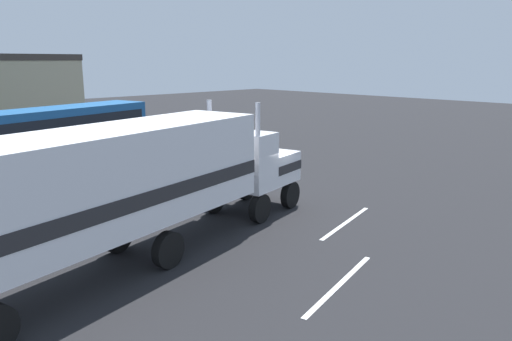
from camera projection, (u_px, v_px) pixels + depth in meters
The scene contains 6 objects.
ground_plane at pixel (255, 210), 20.07m from camera, with size 120.00×120.00×0.00m, color #232326.
lane_stripe_near at pixel (346, 223), 18.56m from camera, with size 4.40×0.16×0.01m, color silver.
lane_stripe_mid at pixel (340, 284), 13.48m from camera, with size 4.40×0.16×0.01m, color silver.
semi_truck at pixel (141, 179), 14.72m from camera, with size 14.36×5.47×4.50m.
person_bystander at pixel (83, 220), 16.10m from camera, with size 0.34×0.46×1.63m.
parked_bus at pixel (58, 132), 27.43m from camera, with size 11.29×4.87×3.40m.
Camera 1 is at (-13.54, -13.64, 6.00)m, focal length 34.71 mm.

